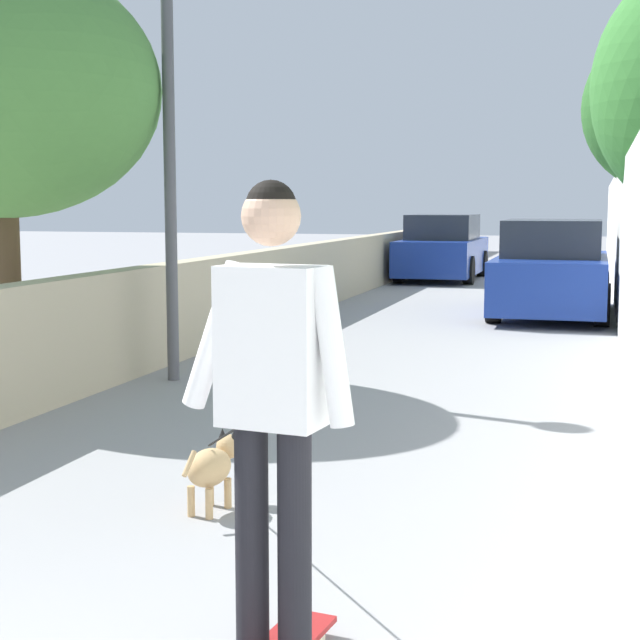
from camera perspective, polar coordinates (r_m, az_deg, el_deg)
name	(u,v)px	position (r m, az deg, el deg)	size (l,w,h in m)	color
ground_plane	(455,319)	(15.21, 8.02, 0.07)	(80.00, 80.00, 0.00)	gray
wall_left	(257,290)	(13.83, -3.77, 1.78)	(48.00, 0.30, 1.12)	tan
fence_right	(634,250)	(12.97, 18.17, 3.96)	(48.00, 0.30, 2.41)	silver
lamp_post	(168,83)	(9.90, -9.00, 13.74)	(0.36, 0.36, 4.37)	#4C4C51
person_skateboarder	(272,381)	(3.57, -2.87, -3.62)	(0.27, 0.72, 1.80)	black
dog	(213,465)	(5.72, -6.39, -8.57)	(2.05, 1.13, 1.06)	tan
car_near	(552,271)	(15.95, 13.62, 2.84)	(4.12, 1.80, 1.54)	navy
car_far	(443,249)	(23.03, 7.30, 4.18)	(4.13, 1.80, 1.54)	navy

